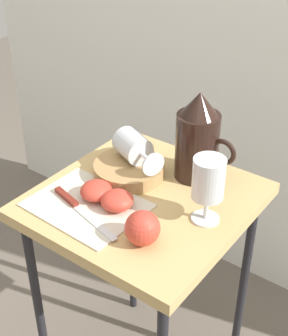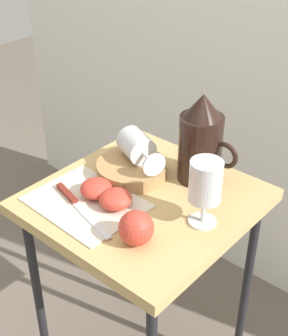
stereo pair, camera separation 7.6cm
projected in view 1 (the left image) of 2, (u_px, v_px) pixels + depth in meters
name	position (u px, v px, depth m)	size (l,w,h in m)	color
table	(144.00, 221.00, 1.23)	(0.48, 0.49, 0.69)	tan
linen_napkin	(87.00, 205.00, 1.15)	(0.26, 0.20, 0.00)	beige
basket_tray	(129.00, 170.00, 1.25)	(0.18, 0.18, 0.04)	#AD8451
pitcher	(197.00, 144.00, 1.21)	(0.16, 0.11, 0.23)	black
wine_glass_upright	(208.00, 182.00, 1.06)	(0.07, 0.07, 0.16)	silver
wine_glass_tipped_near	(134.00, 147.00, 1.24)	(0.16, 0.12, 0.07)	silver
apple_half_left	(96.00, 191.00, 1.16)	(0.08, 0.08, 0.04)	#CC3D2D
apple_half_right	(117.00, 200.00, 1.13)	(0.08, 0.08, 0.04)	#CC3D2D
apple_whole	(142.00, 228.00, 1.03)	(0.08, 0.08, 0.08)	#CC3D2D
knife	(76.00, 205.00, 1.14)	(0.23, 0.07, 0.01)	silver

